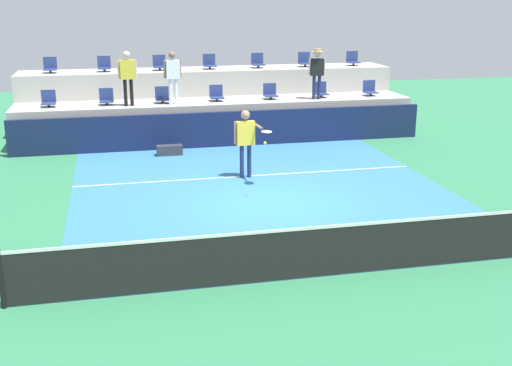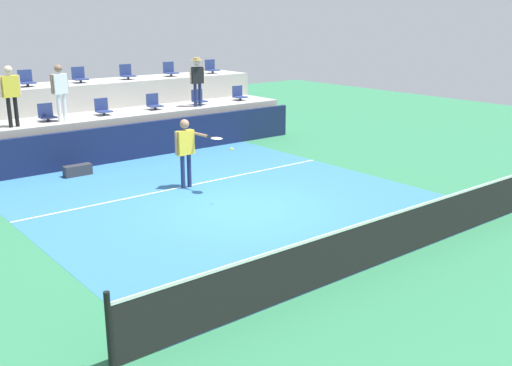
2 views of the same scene
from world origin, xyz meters
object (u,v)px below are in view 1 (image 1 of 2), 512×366
stadium_chair_lower_far_right (370,89)px  equipment_bag (170,150)px  stadium_chair_lower_far_left (49,100)px  tennis_player (246,137)px  stadium_chair_upper_left (104,65)px  stadium_chair_upper_right (305,61)px  stadium_chair_upper_far_left (50,66)px  stadium_chair_lower_mid_left (162,96)px  stadium_chair_lower_left (106,98)px  stadium_chair_lower_center (217,94)px  spectator_with_hat (317,69)px  stadium_chair_upper_mid_right (258,62)px  spectator_in_white (173,73)px  stadium_chair_upper_mid_left (159,64)px  stadium_chair_upper_center (209,63)px  stadium_chair_lower_mid_right (270,93)px  stadium_chair_upper_far_right (353,60)px  stadium_chair_lower_right (321,91)px  spectator_in_grey (127,73)px  tennis_ball (265,143)px

stadium_chair_lower_far_right → equipment_bag: (-7.16, -2.04, -1.31)m
stadium_chair_lower_far_left → equipment_bag: size_ratio=0.68×
tennis_player → stadium_chair_upper_left: bearing=117.3°
stadium_chair_upper_right → stadium_chair_upper_far_left: bearing=180.0°
stadium_chair_lower_far_left → stadium_chair_lower_mid_left: bearing=0.0°
stadium_chair_lower_left → stadium_chair_lower_far_right: size_ratio=1.00×
stadium_chair_lower_center → stadium_chair_upper_far_left: 5.67m
spectator_with_hat → tennis_player: bearing=-126.4°
stadium_chair_upper_mid_right → spectator_in_white: size_ratio=0.31×
stadium_chair_lower_center → stadium_chair_upper_mid_left: stadium_chair_upper_mid_left is taller
tennis_player → spectator_with_hat: size_ratio=1.07×
spectator_in_white → stadium_chair_lower_center: bearing=14.8°
stadium_chair_upper_center → stadium_chair_upper_mid_left: bearing=180.0°
stadium_chair_lower_mid_left → stadium_chair_upper_left: (-1.77, 1.80, 0.85)m
stadium_chair_lower_mid_right → stadium_chair_upper_far_right: stadium_chair_upper_far_right is taller
stadium_chair_lower_right → tennis_player: (-3.65, -4.95, -0.37)m
stadium_chair_upper_far_right → stadium_chair_lower_right: bearing=-135.2°
tennis_player → equipment_bag: tennis_player is taller
stadium_chair_lower_right → stadium_chair_upper_far_left: size_ratio=1.00×
stadium_chair_upper_right → stadium_chair_upper_far_right: 1.86m
stadium_chair_lower_mid_left → stadium_chair_upper_center: size_ratio=1.00×
stadium_chair_lower_far_right → spectator_in_white: (-6.83, -0.38, 0.78)m
stadium_chair_lower_far_right → stadium_chair_upper_far_right: stadium_chair_upper_far_right is taller
spectator_in_grey → equipment_bag: 2.90m
stadium_chair_lower_far_left → stadium_chair_upper_far_left: stadium_chair_upper_far_left is taller
stadium_chair_upper_far_right → stadium_chair_lower_far_right: bearing=-90.9°
equipment_bag → stadium_chair_upper_center: bearing=64.4°
stadium_chair_upper_far_left → stadium_chair_upper_left: 1.76m
stadium_chair_upper_mid_left → spectator_in_grey: (-1.16, -2.18, -0.04)m
stadium_chair_upper_left → equipment_bag: bearing=-65.2°
spectator_in_grey → stadium_chair_upper_far_left: bearing=138.4°
stadium_chair_lower_far_left → stadium_chair_lower_far_right: 10.67m
stadium_chair_upper_center → stadium_chair_upper_mid_right: 1.74m
stadium_chair_lower_center → equipment_bag: (-1.78, -2.04, -1.31)m
stadium_chair_lower_far_right → stadium_chair_upper_right: stadium_chair_upper_right is taller
stadium_chair_lower_mid_right → stadium_chair_lower_right: size_ratio=1.00×
stadium_chair_upper_far_left → stadium_chair_upper_mid_right: same height
stadium_chair_lower_mid_right → stadium_chair_upper_right: stadium_chair_upper_right is taller
spectator_in_grey → tennis_ball: 7.10m
stadium_chair_lower_mid_right → tennis_player: 5.31m
stadium_chair_lower_mid_left → spectator_in_white: (0.33, -0.38, 0.78)m
stadium_chair_lower_left → stadium_chair_lower_mid_right: 5.35m
equipment_bag → stadium_chair_lower_center: bearing=48.9°
spectator_in_grey → stadium_chair_lower_mid_left: bearing=19.8°
stadium_chair_lower_mid_left → stadium_chair_upper_far_right: bearing=14.1°
stadium_chair_upper_mid_right → spectator_with_hat: 2.66m
spectator_in_grey → stadium_chair_lower_far_left: bearing=171.1°
spectator_with_hat → equipment_bag: spectator_with_hat is taller
stadium_chair_lower_left → spectator_in_grey: size_ratio=0.31×
stadium_chair_lower_mid_right → stadium_chair_upper_mid_left: (-3.51, 1.80, 0.85)m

